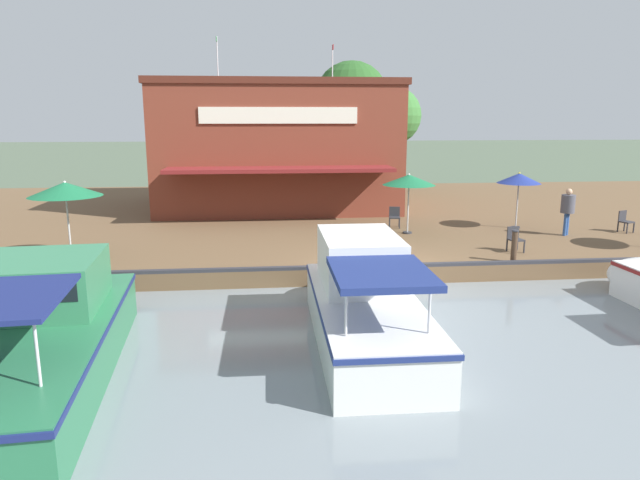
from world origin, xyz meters
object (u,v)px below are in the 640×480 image
patio_umbrella_back_row (409,180)px  mooring_post (514,246)px  tree_upstream_bank (391,117)px  cafe_chair_back_row_seat (625,220)px  person_mid_patio (568,206)px  motorboat_distant_upstream (361,298)px  cafe_chair_far_corner_seat (394,216)px  cafe_chair_beside_entrance (515,238)px  tree_behind_restaurant (349,101)px  waterfront_restaurant (277,145)px  motorboat_far_downstream (31,330)px  patio_umbrella_by_entrance (65,189)px  patio_umbrella_mid_patio_right (519,178)px

patio_umbrella_back_row → mooring_post: (4.78, 2.21, -1.58)m
tree_upstream_bank → cafe_chair_back_row_seat: bearing=22.5°
person_mid_patio → motorboat_distant_upstream: bearing=-49.8°
cafe_chair_far_corner_seat → mooring_post: (6.08, 2.43, 0.05)m
cafe_chair_beside_entrance → tree_behind_restaurant: tree_behind_restaurant is taller
tree_behind_restaurant → waterfront_restaurant: bearing=-39.3°
cafe_chair_far_corner_seat → cafe_chair_beside_entrance: bearing=33.1°
mooring_post → waterfront_restaurant: bearing=-151.0°
patio_umbrella_back_row → tree_upstream_bank: (-14.41, 2.43, 2.36)m
waterfront_restaurant → cafe_chair_back_row_seat: size_ratio=13.68×
motorboat_distant_upstream → motorboat_far_downstream: size_ratio=0.80×
cafe_chair_far_corner_seat → mooring_post: 6.55m
tree_upstream_bank → motorboat_distant_upstream: bearing=-14.0°
patio_umbrella_back_row → cafe_chair_beside_entrance: (3.41, 2.85, -1.63)m
patio_umbrella_back_row → cafe_chair_far_corner_seat: patio_umbrella_back_row is taller
cafe_chair_beside_entrance → mooring_post: (1.37, -0.64, 0.05)m
patio_umbrella_by_entrance → cafe_chair_far_corner_seat: size_ratio=2.98×
cafe_chair_far_corner_seat → person_mid_patio: size_ratio=0.47×
motorboat_distant_upstream → tree_upstream_bank: (-23.31, 5.80, 4.15)m
cafe_chair_beside_entrance → mooring_post: size_ratio=0.83×
tree_upstream_bank → mooring_post: bearing=-0.7°
waterfront_restaurant → patio_umbrella_back_row: 9.44m
patio_umbrella_by_entrance → mooring_post: patio_umbrella_by_entrance is taller
mooring_post → motorboat_distant_upstream: bearing=-53.5°
cafe_chair_far_corner_seat → cafe_chair_back_row_seat: 9.08m
patio_umbrella_by_entrance → cafe_chair_back_row_seat: 20.67m
tree_upstream_bank → waterfront_restaurant: bearing=-48.9°
waterfront_restaurant → mooring_post: (12.81, 7.09, -2.57)m
motorboat_far_downstream → cafe_chair_far_corner_seat: bearing=138.1°
cafe_chair_far_corner_seat → cafe_chair_beside_entrance: size_ratio=1.00×
motorboat_distant_upstream → tree_behind_restaurant: (-22.49, 3.03, 5.12)m
patio_umbrella_by_entrance → cafe_chair_beside_entrance: (0.36, 14.65, -1.79)m
patio_umbrella_back_row → patio_umbrella_by_entrance: patio_umbrella_by_entrance is taller
cafe_chair_beside_entrance → tree_behind_restaurant: bearing=-169.4°
cafe_chair_back_row_seat → motorboat_distant_upstream: (8.30, -12.02, -0.15)m
cafe_chair_far_corner_seat → motorboat_far_downstream: (11.33, -10.17, -0.24)m
cafe_chair_beside_entrance → patio_umbrella_back_row: bearing=-140.2°
patio_umbrella_mid_patio_right → cafe_chair_beside_entrance: (4.06, -1.89, -1.57)m
cafe_chair_back_row_seat → person_mid_patio: 2.76m
motorboat_far_downstream → tree_behind_restaurant: bearing=156.9°
tree_upstream_bank → person_mid_patio: bearing=13.1°
waterfront_restaurant → tree_behind_restaurant: size_ratio=1.48×
person_mid_patio → mooring_post: size_ratio=1.77×
waterfront_restaurant → motorboat_far_downstream: size_ratio=1.27×
waterfront_restaurant → cafe_chair_beside_entrance: bearing=34.0°
waterfront_restaurant → cafe_chair_back_row_seat: 16.26m
patio_umbrella_back_row → motorboat_distant_upstream: size_ratio=0.32×
mooring_post → tree_behind_restaurant: size_ratio=0.13×
patio_umbrella_by_entrance → cafe_chair_back_row_seat: size_ratio=2.98×
person_mid_patio → motorboat_distant_upstream: (7.92, -9.37, -0.83)m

